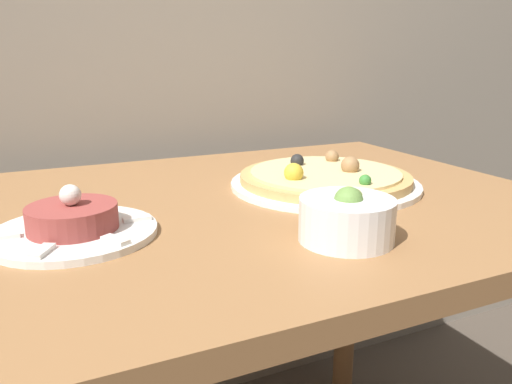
% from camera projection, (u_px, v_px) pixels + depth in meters
% --- Properties ---
extents(dining_table, '(1.08, 0.80, 0.77)m').
position_uv_depth(dining_table, '(242.00, 263.00, 0.89)').
color(dining_table, olive).
rests_on(dining_table, ground_plane).
extents(pizza_plate, '(0.35, 0.35, 0.06)m').
position_uv_depth(pizza_plate, '(325.00, 179.00, 0.94)').
color(pizza_plate, white).
rests_on(pizza_plate, dining_table).
extents(tartare_plate, '(0.22, 0.22, 0.07)m').
position_uv_depth(tartare_plate, '(73.00, 224.00, 0.68)').
color(tartare_plate, white).
rests_on(tartare_plate, dining_table).
extents(small_bowl, '(0.13, 0.13, 0.08)m').
position_uv_depth(small_bowl, '(347.00, 218.00, 0.66)').
color(small_bowl, white).
rests_on(small_bowl, dining_table).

